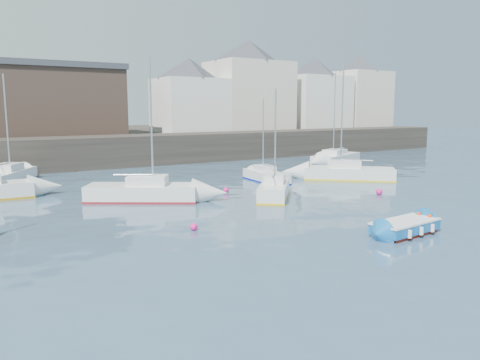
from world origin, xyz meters
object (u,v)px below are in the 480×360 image
sailboat_d (349,173)px  sailboat_h (7,176)px  sailboat_g (336,158)px  buoy_mid (379,195)px  blue_dinghy (405,227)px  sailboat_c (274,189)px  buoy_far (226,193)px  sailboat_f (266,176)px  buoy_near (194,230)px  sailboat_b (143,192)px

sailboat_d → sailboat_h: size_ratio=1.09×
sailboat_d → sailboat_h: sailboat_d is taller
sailboat_g → buoy_mid: (-10.47, -15.27, -0.53)m
blue_dinghy → sailboat_c: bearing=88.8°
blue_dinghy → buoy_far: bearing=96.5°
sailboat_f → buoy_near: (-11.53, -10.57, -0.46)m
buoy_near → buoy_mid: size_ratio=0.82×
sailboat_d → buoy_mid: bearing=-117.8°
sailboat_h → buoy_mid: bearing=-41.9°
sailboat_c → sailboat_g: sailboat_g is taller
sailboat_g → buoy_near: (-25.09, -17.05, -0.53)m
sailboat_g → buoy_mid: 18.52m
sailboat_h → buoy_mid: (20.62, -18.48, -0.54)m
sailboat_f → sailboat_h: bearing=151.1°
sailboat_c → buoy_near: (-8.10, -4.73, -0.53)m
buoy_near → buoy_mid: (14.62, 1.78, 0.00)m
buoy_mid → buoy_far: size_ratio=1.11×
blue_dinghy → sailboat_h: size_ratio=0.43×
sailboat_f → sailboat_h: 20.02m
sailboat_f → buoy_mid: size_ratio=14.86×
blue_dinghy → sailboat_f: size_ratio=0.56×
sailboat_b → sailboat_d: bearing=-0.8°
buoy_mid → buoy_far: buoy_mid is taller
blue_dinghy → sailboat_c: (0.23, 10.49, 0.16)m
buoy_near → sailboat_d: bearing=23.8°
buoy_mid → buoy_far: bearing=143.8°
sailboat_c → sailboat_g: 20.99m
buoy_near → buoy_far: bearing=51.2°
sailboat_c → sailboat_d: bearing=17.8°
blue_dinghy → sailboat_c: 10.49m
blue_dinghy → buoy_mid: blue_dinghy is taller
sailboat_c → buoy_mid: bearing=-24.3°
sailboat_c → buoy_far: 3.65m
blue_dinghy → sailboat_f: sailboat_f is taller
sailboat_c → buoy_far: sailboat_c is taller
sailboat_d → buoy_far: size_ratio=23.13×
sailboat_f → sailboat_g: bearing=25.5°
sailboat_g → buoy_far: sailboat_g is taller
sailboat_c → buoy_near: bearing=-149.7°
blue_dinghy → buoy_near: bearing=143.8°
blue_dinghy → sailboat_b: (-7.39, 13.86, 0.21)m
sailboat_c → sailboat_g: (16.99, 12.32, -0.01)m
sailboat_d → buoy_near: bearing=-156.2°
sailboat_c → sailboat_g: size_ratio=0.75×
blue_dinghy → sailboat_g: size_ratio=0.39×
sailboat_d → buoy_near: 19.49m
sailboat_b → sailboat_g: 26.18m
blue_dinghy → sailboat_g: bearing=53.0°
sailboat_g → buoy_mid: sailboat_g is taller
buoy_mid → sailboat_f: bearing=109.4°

